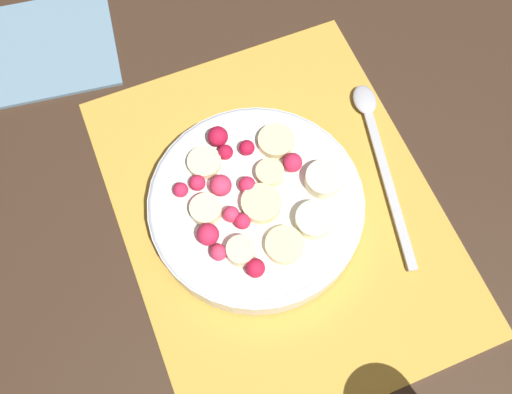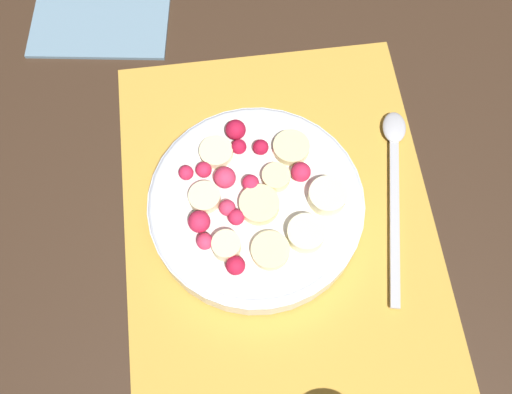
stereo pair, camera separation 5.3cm
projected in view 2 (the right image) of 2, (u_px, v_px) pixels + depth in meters
The scene contains 5 objects.
ground_plane at pixel (278, 218), 0.57m from camera, with size 3.00×3.00×0.00m, color #382619.
placemat at pixel (278, 217), 0.56m from camera, with size 0.39×0.30×0.01m.
fruit_bowl at pixel (256, 204), 0.55m from camera, with size 0.21×0.21×0.05m.
spoon at pixel (394, 170), 0.58m from camera, with size 0.21×0.06×0.01m.
napkin at pixel (102, 8), 0.66m from camera, with size 0.16×0.17×0.01m.
Camera 2 is at (0.20, -0.05, 0.53)m, focal length 40.00 mm.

